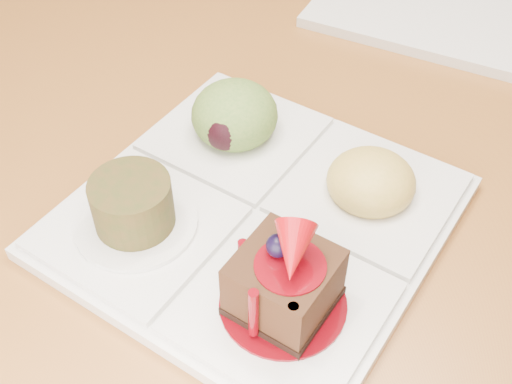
% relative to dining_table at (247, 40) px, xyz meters
% --- Properties ---
extents(ground, '(6.00, 6.00, 0.00)m').
position_rel_dining_table_xyz_m(ground, '(0.00, 0.00, -0.68)').
color(ground, '#552B18').
extents(dining_table, '(1.00, 1.80, 0.75)m').
position_rel_dining_table_xyz_m(dining_table, '(0.00, 0.00, 0.00)').
color(dining_table, olive).
rests_on(dining_table, ground).
extents(sampler_plate, '(0.34, 0.34, 0.11)m').
position_rel_dining_table_xyz_m(sampler_plate, '(0.13, -0.35, 0.09)').
color(sampler_plate, silver).
rests_on(sampler_plate, dining_table).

